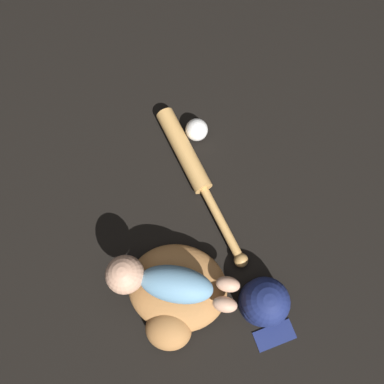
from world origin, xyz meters
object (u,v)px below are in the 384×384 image
Objects in this scene: baseball_bat at (192,165)px; baseball_cap at (265,302)px; baby_figure at (161,281)px; baseball at (197,130)px; baseball_glove at (176,294)px.

baseball_cap is at bearing 102.80° from baseball_bat.
baseball_bat is 0.49m from baseball_cap.
baby_figure is 0.54m from baseball.
baseball_glove is 0.42m from baseball_bat.
baseball_glove is 1.03× the size of baby_figure.
baby_figure reaches higher than baseball_cap.
baby_figure reaches higher than baseball_glove.
baseball_bat is at bearing 69.37° from baseball.
baseball_glove is 0.55m from baseball.
baseball_glove is at bearing 70.48° from baseball.
baby_figure reaches higher than baseball.
baseball_glove is 0.64× the size of baseball_bat.
baseball is at bearing -109.52° from baseball_glove.
baseball_glove is 0.10m from baby_figure.
baseball_glove is 0.26m from baseball_cap.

